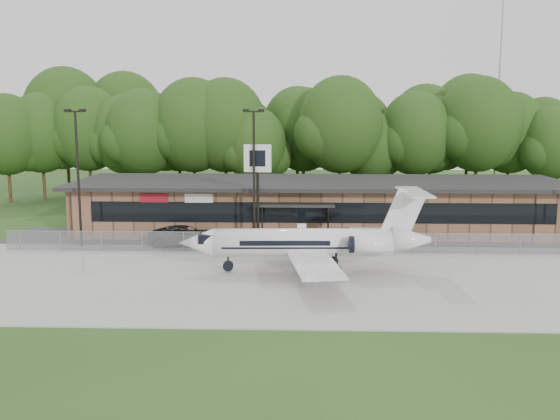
{
  "coord_description": "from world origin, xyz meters",
  "views": [
    {
      "loc": [
        -1.53,
        -28.68,
        10.07
      ],
      "look_at": [
        -2.95,
        12.0,
        3.61
      ],
      "focal_mm": 40.0,
      "sensor_mm": 36.0,
      "label": 1
    }
  ],
  "objects_px": {
    "suv": "(185,236)",
    "pole_sign": "(258,169)",
    "terminal": "(319,205)",
    "business_jet": "(312,243)"
  },
  "relations": [
    {
      "from": "suv",
      "to": "pole_sign",
      "type": "relative_size",
      "value": 0.71
    },
    {
      "from": "terminal",
      "to": "business_jet",
      "type": "bearing_deg",
      "value": -93.45
    },
    {
      "from": "terminal",
      "to": "pole_sign",
      "type": "height_order",
      "value": "pole_sign"
    },
    {
      "from": "business_jet",
      "to": "suv",
      "type": "distance_m",
      "value": 12.23
    },
    {
      "from": "business_jet",
      "to": "pole_sign",
      "type": "height_order",
      "value": "pole_sign"
    },
    {
      "from": "terminal",
      "to": "suv",
      "type": "bearing_deg",
      "value": -146.75
    },
    {
      "from": "suv",
      "to": "pole_sign",
      "type": "distance_m",
      "value": 7.54
    },
    {
      "from": "terminal",
      "to": "suv",
      "type": "distance_m",
      "value": 12.37
    },
    {
      "from": "terminal",
      "to": "business_jet",
      "type": "distance_m",
      "value": 14.5
    },
    {
      "from": "terminal",
      "to": "business_jet",
      "type": "xyz_separation_m",
      "value": [
        -0.87,
        -14.48,
        -0.27
      ]
    }
  ]
}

